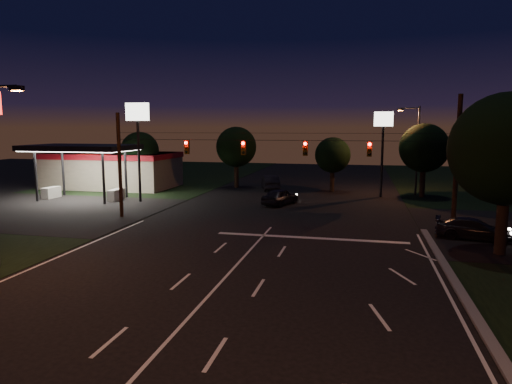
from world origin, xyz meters
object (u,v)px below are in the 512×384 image
(car_oncoming_a, at_px, (280,197))
(utility_pole_right, at_px, (452,233))
(car_cross, at_px, (474,229))
(car_oncoming_b, at_px, (270,183))
(tree_right_near, at_px, (507,150))

(car_oncoming_a, bearing_deg, utility_pole_right, 167.08)
(car_cross, bearing_deg, car_oncoming_b, 51.06)
(utility_pole_right, height_order, car_cross, utility_pole_right)
(tree_right_near, relative_size, car_oncoming_b, 1.85)
(tree_right_near, relative_size, car_oncoming_a, 2.01)
(car_oncoming_b, distance_m, car_cross, 25.82)
(utility_pole_right, bearing_deg, car_cross, -59.57)
(utility_pole_right, xyz_separation_m, car_cross, (0.93, -1.58, 0.65))
(car_oncoming_b, bearing_deg, utility_pole_right, 113.90)
(tree_right_near, height_order, car_cross, tree_right_near)
(utility_pole_right, distance_m, tree_right_near, 7.61)
(utility_pole_right, relative_size, car_oncoming_a, 2.07)
(utility_pole_right, distance_m, car_oncoming_a, 15.47)
(tree_right_near, bearing_deg, utility_pole_right, 107.53)
(car_oncoming_a, bearing_deg, car_oncoming_b, -54.10)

